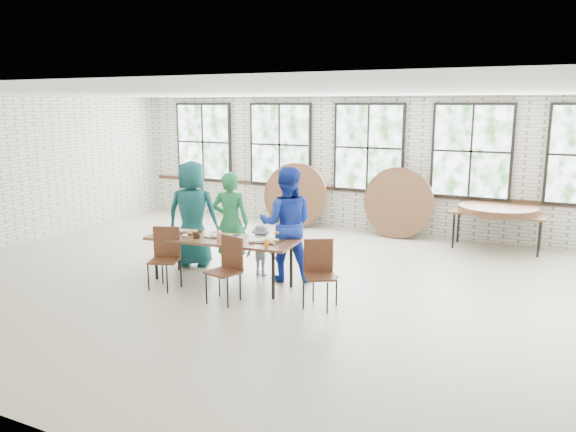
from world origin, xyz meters
name	(u,v)px	position (x,y,z in m)	size (l,w,h in m)	color
room	(368,150)	(0.00, 4.44, 1.83)	(12.00, 12.00, 12.00)	beige
dining_table	(222,241)	(-0.83, -0.29, 0.69)	(2.46, 1.02, 0.74)	brown
chair_near_left	(166,252)	(-1.52, -0.83, 0.56)	(0.54, 0.53, 0.95)	#522C1B
chair_near_right	(228,264)	(-0.31, -0.93, 0.56)	(0.51, 0.49, 0.95)	#522C1B
chair_spare	(319,267)	(0.95, -0.52, 0.56)	(0.57, 0.57, 0.95)	#522C1B
adult_teal	(193,214)	(-1.85, 0.36, 0.93)	(0.91, 0.59, 1.87)	#174D57
adult_green	(231,222)	(-1.07, 0.36, 0.86)	(0.63, 0.41, 1.72)	#207943
toddler	(261,250)	(-0.48, 0.36, 0.43)	(0.56, 0.32, 0.86)	#111E37
adult_blue	(287,224)	(-0.01, 0.36, 0.93)	(0.90, 0.70, 1.85)	#1834AE
storage_table	(498,215)	(2.85, 3.93, 0.69)	(1.84, 0.85, 0.74)	brown
tabletop_clutter	(226,238)	(-0.73, -0.31, 0.77)	(1.94, 0.58, 0.11)	black
round_tops_stacked	(498,209)	(2.85, 3.93, 0.80)	(1.50, 1.50, 0.13)	brown
round_tops_leaning	(344,199)	(-0.44, 4.15, 0.74)	(4.07, 0.50, 1.50)	brown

